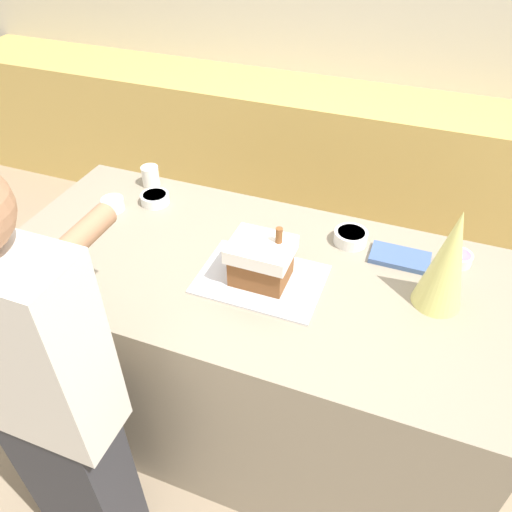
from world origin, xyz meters
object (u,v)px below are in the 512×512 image
candy_bowl_near_tray_left (351,237)px  cookbook (400,258)px  person (49,404)px  candy_bowl_far_left (459,258)px  baking_tray (261,279)px  gingerbread_house (261,260)px  mug (151,176)px  candy_bowl_near_tray_right (113,204)px  candy_bowl_beside_tree (155,198)px  decorative_tree (448,260)px

candy_bowl_near_tray_left → cookbook: 0.20m
person → candy_bowl_far_left: bearing=42.8°
candy_bowl_far_left → person: size_ratio=0.06×
baking_tray → candy_bowl_near_tray_left: bearing=52.9°
baking_tray → gingerbread_house: (0.00, 0.00, 0.09)m
mug → candy_bowl_far_left: bearing=-3.4°
person → gingerbread_house: bearing=56.6°
gingerbread_house → person: 0.79m
candy_bowl_near_tray_right → baking_tray: bearing=-14.8°
cookbook → candy_bowl_near_tray_right: bearing=-175.4°
candy_bowl_beside_tree → decorative_tree: bearing=-9.4°
mug → baking_tray: bearing=-31.7°
candy_bowl_near_tray_right → person: (0.31, -0.84, -0.11)m
baking_tray → person: (-0.43, -0.65, -0.09)m
baking_tray → cookbook: size_ratio=2.02×
gingerbread_house → candy_bowl_far_left: bearing=28.3°
person → candy_bowl_beside_tree: bearing=100.2°
candy_bowl_near_tray_right → candy_bowl_near_tray_left: candy_bowl_near_tray_right is taller
baking_tray → gingerbread_house: size_ratio=2.04×
candy_bowl_near_tray_right → mug: size_ratio=1.01×
candy_bowl_far_left → candy_bowl_beside_tree: 1.24m
gingerbread_house → candy_bowl_near_tray_left: gingerbread_house is taller
candy_bowl_far_left → cookbook: candy_bowl_far_left is taller
gingerbread_house → mug: bearing=148.3°
candy_bowl_near_tray_right → mug: bearing=77.8°
candy_bowl_near_tray_left → mug: size_ratio=1.40×
candy_bowl_far_left → decorative_tree: bearing=-103.2°
candy_bowl_far_left → candy_bowl_near_tray_right: bearing=-173.7°
candy_bowl_beside_tree → person: (0.17, -0.95, -0.11)m
baking_tray → mug: bearing=148.3°
baking_tray → decorative_tree: size_ratio=1.18×
baking_tray → cookbook: (0.44, 0.29, 0.01)m
decorative_tree → cookbook: decorative_tree is taller
candy_bowl_far_left → mug: bearing=176.6°
decorative_tree → candy_bowl_far_left: (0.06, 0.24, -0.16)m
candy_bowl_near_tray_left → person: size_ratio=0.08×
baking_tray → gingerbread_house: bearing=27.7°
decorative_tree → candy_bowl_far_left: decorative_tree is taller
candy_bowl_beside_tree → candy_bowl_near_tray_right: (-0.14, -0.11, 0.01)m
baking_tray → candy_bowl_near_tray_right: 0.76m
baking_tray → candy_bowl_far_left: 0.73m
baking_tray → person: 0.78m
candy_bowl_beside_tree → mug: size_ratio=1.32×
gingerbread_house → candy_bowl_near_tray_left: 0.41m
baking_tray → candy_bowl_beside_tree: candy_bowl_beside_tree is taller
mug → person: 1.11m
person → candy_bowl_near_tray_right: bearing=110.3°
cookbook → mug: 1.14m
candy_bowl_near_tray_left → decorative_tree: bearing=-32.8°
baking_tray → candy_bowl_far_left: (0.64, 0.35, 0.02)m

